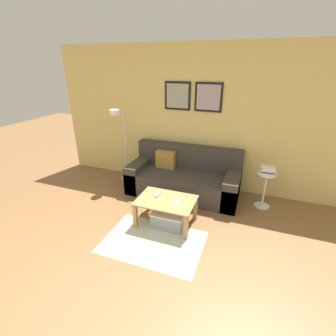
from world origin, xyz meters
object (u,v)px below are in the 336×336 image
coffee_table (166,204)px  floor_lamp (121,137)px  couch (184,178)px  cell_phone (176,202)px  remote_control (158,195)px  storage_bin (170,217)px  book_stack (268,170)px  side_table (265,187)px

coffee_table → floor_lamp: size_ratio=0.57×
couch → cell_phone: couch is taller
couch → remote_control: (-0.12, -0.92, 0.13)m
couch → storage_bin: 1.03m
book_stack → cell_phone: size_ratio=1.72×
floor_lamp → remote_control: bearing=-39.0°
floor_lamp → remote_control: floor_lamp is taller
cell_phone → book_stack: bearing=55.6°
remote_control → side_table: bearing=35.6°
floor_lamp → side_table: 2.70m
side_table → remote_control: 1.76m
storage_bin → side_table: bearing=38.1°
couch → side_table: (1.38, -0.00, 0.07)m
floor_lamp → side_table: (2.64, 0.00, -0.57)m
floor_lamp → book_stack: 2.65m
coffee_table → book_stack: book_stack is taller
coffee_table → storage_bin: 0.22m
storage_bin → floor_lamp: 1.87m
couch → storage_bin: couch is taller
book_stack → coffee_table: bearing=-143.0°
book_stack → cell_phone: 1.59m
storage_bin → book_stack: 1.73m
couch → cell_phone: size_ratio=14.07×
couch → remote_control: couch is taller
cell_phone → storage_bin: bearing=-166.0°
coffee_table → side_table: bearing=36.6°
coffee_table → remote_control: remote_control is taller
book_stack → side_table: bearing=-85.6°
book_stack → remote_control: bearing=-148.1°
side_table → book_stack: bearing=94.4°
floor_lamp → side_table: floor_lamp is taller
storage_bin → coffee_table: bearing=171.5°
couch → floor_lamp: size_ratio=1.34×
book_stack → remote_control: 1.79m
couch → remote_control: size_ratio=13.13×
floor_lamp → remote_control: 1.55m
coffee_table → couch: bearing=92.2°
storage_bin → floor_lamp: floor_lamp is taller
couch → coffee_table: size_ratio=2.35×
couch → book_stack: (1.38, 0.01, 0.38)m
coffee_table → remote_control: 0.20m
book_stack → cell_phone: (-1.18, -1.02, -0.26)m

